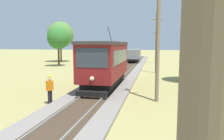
{
  "coord_description": "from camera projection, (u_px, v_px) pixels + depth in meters",
  "views": [
    {
      "loc": [
        3.89,
        -1.57,
        3.65
      ],
      "look_at": [
        -0.02,
        18.63,
        1.2
      ],
      "focal_mm": 35.35,
      "sensor_mm": 36.0,
      "label": 1
    }
  ],
  "objects": [
    {
      "name": "track_worker",
      "position": [
        50.0,
        88.0,
        13.31
      ],
      "size": [
        0.37,
        0.44,
        1.78
      ],
      "rotation": [
        0.0,
        0.0,
        2.75
      ],
      "color": "black",
      "rests_on": "ground"
    },
    {
      "name": "utility_pole_near_tram",
      "position": [
        158.0,
        33.0,
        13.77
      ],
      "size": [
        1.4,
        0.66,
        8.49
      ],
      "color": "#7A664C",
      "rests_on": "ground"
    },
    {
      "name": "utility_pole_far",
      "position": [
        156.0,
        45.0,
        41.71
      ],
      "size": [
        1.4,
        0.33,
        6.51
      ],
      "color": "#7A664C",
      "rests_on": "ground"
    },
    {
      "name": "tree_horizon",
      "position": [
        61.0,
        35.0,
        44.35
      ],
      "size": [
        5.24,
        5.24,
        8.09
      ],
      "color": "#4C3823",
      "rests_on": "ground"
    },
    {
      "name": "tree_left_near",
      "position": [
        58.0,
        38.0,
        35.66
      ],
      "size": [
        3.5,
        3.5,
        6.29
      ],
      "color": "#4C3823",
      "rests_on": "ground"
    },
    {
      "name": "red_tram",
      "position": [
        106.0,
        62.0,
        17.85
      ],
      "size": [
        2.6,
        8.54,
        4.79
      ],
      "color": "maroon",
      "rests_on": "rail_right"
    },
    {
      "name": "tree_left_far",
      "position": [
        205.0,
        24.0,
        20.09
      ],
      "size": [
        4.22,
        4.22,
        7.62
      ],
      "color": "#4C3823",
      "rests_on": "ground"
    },
    {
      "name": "utility_pole_mid",
      "position": [
        156.0,
        42.0,
        27.44
      ],
      "size": [
        1.4,
        0.27,
        7.53
      ],
      "color": "#7A664C",
      "rests_on": "ground"
    },
    {
      "name": "freight_car",
      "position": [
        133.0,
        55.0,
        41.06
      ],
      "size": [
        2.4,
        5.2,
        2.31
      ],
      "color": "slate",
      "rests_on": "rail_right"
    }
  ]
}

